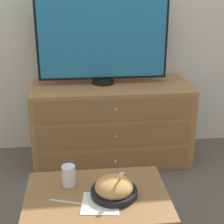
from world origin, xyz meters
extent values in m
plane|color=#56514C|center=(0.00, 0.00, 0.00)|extent=(12.00, 12.00, 0.00)
cube|color=#9E6B3D|center=(0.02, -0.29, 0.33)|extent=(1.28, 0.52, 0.66)
cube|color=brown|center=(0.02, -0.55, 0.11)|extent=(1.17, 0.01, 0.18)
sphere|color=tan|center=(0.02, -0.56, 0.11)|extent=(0.02, 0.02, 0.02)
cube|color=brown|center=(0.02, -0.55, 0.33)|extent=(1.17, 0.01, 0.18)
sphere|color=tan|center=(0.02, -0.56, 0.33)|extent=(0.02, 0.02, 0.02)
cube|color=brown|center=(0.02, -0.55, 0.55)|extent=(1.17, 0.01, 0.18)
sphere|color=tan|center=(0.02, -0.56, 0.55)|extent=(0.02, 0.02, 0.02)
cylinder|color=black|center=(-0.04, -0.23, 0.68)|extent=(0.18, 0.18, 0.04)
cube|color=black|center=(-0.04, -0.22, 1.06)|extent=(1.03, 0.04, 0.72)
cube|color=#1E6B9E|center=(-0.04, -0.24, 1.06)|extent=(0.99, 0.01, 0.68)
cube|color=olive|center=(-0.18, -1.43, 0.40)|extent=(0.74, 0.51, 0.02)
cylinder|color=brown|center=(-0.51, -1.21, 0.20)|extent=(0.04, 0.04, 0.39)
cylinder|color=brown|center=(0.16, -1.21, 0.20)|extent=(0.04, 0.04, 0.39)
cylinder|color=black|center=(-0.09, -1.44, 0.43)|extent=(0.24, 0.24, 0.03)
ellipsoid|color=tan|center=(-0.09, -1.44, 0.46)|extent=(0.20, 0.20, 0.10)
cube|color=silver|center=(-0.06, -1.44, 0.50)|extent=(0.01, 0.09, 0.12)
cube|color=silver|center=(-0.06, -1.49, 0.56)|extent=(0.02, 0.02, 0.03)
cylinder|color=#9E6638|center=(-0.32, -1.32, 0.45)|extent=(0.07, 0.07, 0.07)
cylinder|color=white|center=(-0.32, -1.32, 0.47)|extent=(0.07, 0.07, 0.11)
cube|color=white|center=(-0.16, -1.50, 0.41)|extent=(0.21, 0.21, 0.00)
cube|color=silver|center=(-0.33, -1.48, 0.41)|extent=(0.16, 0.06, 0.01)
camera|label=1|loc=(-0.26, -2.92, 1.44)|focal=55.00mm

